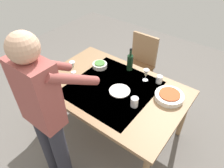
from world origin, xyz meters
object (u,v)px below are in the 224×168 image
(wine_glass_left, at_px, (73,65))
(wine_glass_right, at_px, (146,73))
(chair_near, at_px, (140,61))
(wine_bottle, at_px, (130,62))
(water_cup_near_right, at_px, (159,79))
(side_bowl_salad, at_px, (100,65))
(dinner_plate_near, at_px, (120,91))
(dining_table, at_px, (112,92))
(serving_bowl_pasta, at_px, (169,96))
(person_server, at_px, (45,112))
(water_cup_near_left, at_px, (134,102))

(wine_glass_left, distance_m, wine_glass_right, 0.87)
(chair_near, xyz_separation_m, wine_glass_left, (0.38, 0.97, 0.31))
(wine_bottle, height_order, wine_glass_left, wine_bottle)
(wine_glass_left, xyz_separation_m, wine_glass_right, (-0.77, -0.39, 0.00))
(water_cup_near_right, relative_size, side_bowl_salad, 0.51)
(wine_glass_left, xyz_separation_m, dinner_plate_near, (-0.65, -0.06, -0.10))
(chair_near, distance_m, side_bowl_salad, 0.76)
(dining_table, height_order, wine_bottle, wine_bottle)
(water_cup_near_right, bearing_deg, serving_bowl_pasta, 139.91)
(dinner_plate_near, bearing_deg, dining_table, 0.57)
(chair_near, xyz_separation_m, water_cup_near_right, (-0.54, 0.52, 0.25))
(person_server, relative_size, wine_glass_right, 11.19)
(chair_near, distance_m, water_cup_near_left, 1.16)
(dinner_plate_near, bearing_deg, person_server, 76.14)
(dining_table, relative_size, wine_glass_right, 10.63)
(dining_table, height_order, dinner_plate_near, dinner_plate_near)
(water_cup_near_right, bearing_deg, side_bowl_salad, 13.37)
(wine_bottle, distance_m, water_cup_near_right, 0.41)
(person_server, height_order, water_cup_near_right, person_server)
(dining_table, distance_m, wine_glass_left, 0.57)
(water_cup_near_left, bearing_deg, chair_near, -62.74)
(wine_bottle, bearing_deg, side_bowl_salad, 29.58)
(wine_glass_right, bearing_deg, water_cup_near_right, -158.14)
(chair_near, distance_m, person_server, 1.77)
(dining_table, distance_m, person_server, 0.85)
(chair_near, relative_size, person_server, 0.54)
(wine_glass_left, relative_size, wine_glass_right, 1.00)
(dining_table, height_order, side_bowl_salad, side_bowl_salad)
(dining_table, height_order, serving_bowl_pasta, serving_bowl_pasta)
(serving_bowl_pasta, distance_m, dinner_plate_near, 0.52)
(wine_glass_right, relative_size, water_cup_near_right, 1.66)
(person_server, relative_size, water_cup_near_right, 18.58)
(wine_bottle, bearing_deg, dining_table, 94.73)
(chair_near, bearing_deg, serving_bowl_pasta, 137.19)
(wine_glass_left, relative_size, side_bowl_salad, 0.84)
(dining_table, height_order, chair_near, chair_near)
(person_server, bearing_deg, wine_glass_right, -105.89)
(chair_near, xyz_separation_m, wine_bottle, (-0.14, 0.51, 0.31))
(wine_glass_left, distance_m, serving_bowl_pasta, 1.16)
(person_server, height_order, wine_glass_left, person_server)
(dining_table, distance_m, serving_bowl_pasta, 0.63)
(wine_bottle, relative_size, wine_glass_left, 1.96)
(dining_table, xyz_separation_m, wine_glass_left, (0.55, 0.06, 0.17))
(wine_glass_right, bearing_deg, dinner_plate_near, 69.46)
(person_server, xyz_separation_m, side_bowl_salad, (0.27, -1.01, -0.20))
(chair_near, xyz_separation_m, wine_glass_right, (-0.40, 0.58, 0.31))
(dining_table, xyz_separation_m, chair_near, (0.17, -0.92, -0.14))
(wine_bottle, distance_m, wine_glass_right, 0.27)
(wine_bottle, bearing_deg, water_cup_near_right, 178.54)
(water_cup_near_right, bearing_deg, dinner_plate_near, 55.43)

